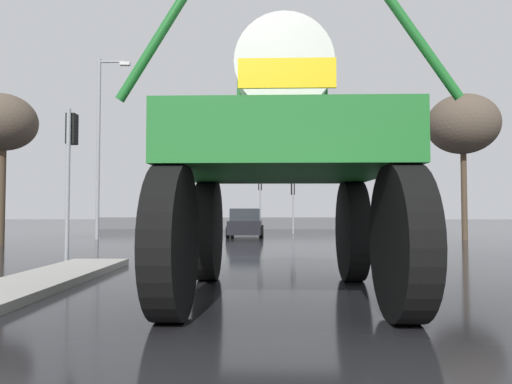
{
  "coord_description": "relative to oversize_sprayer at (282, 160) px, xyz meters",
  "views": [
    {
      "loc": [
        -0.17,
        -2.87,
        1.37
      ],
      "look_at": [
        -0.26,
        7.33,
        1.79
      ],
      "focal_mm": 32.99,
      "sensor_mm": 36.0,
      "label": 1
    }
  ],
  "objects": [
    {
      "name": "roadside_barrier",
      "position": [
        -0.19,
        28.71,
        -1.75
      ],
      "size": [
        25.26,
        0.24,
        0.9
      ],
      "primitive_type": "cube",
      "color": "#59595B",
      "rests_on": "ground"
    },
    {
      "name": "oversize_sprayer",
      "position": [
        0.0,
        0.0,
        0.0
      ],
      "size": [
        4.31,
        5.56,
        4.64
      ],
      "rotation": [
        0.0,
        0.0,
        1.55
      ],
      "color": "black",
      "rests_on": "ground"
    },
    {
      "name": "bare_tree_left",
      "position": [
        -10.8,
        11.15,
        2.7
      ],
      "size": [
        2.71,
        2.71,
        6.13
      ],
      "color": "#473828",
      "rests_on": "ground"
    },
    {
      "name": "traffic_signal_far_right",
      "position": [
        -0.37,
        21.78,
        0.45
      ],
      "size": [
        0.24,
        0.55,
        3.64
      ],
      "color": "gray",
      "rests_on": "ground"
    },
    {
      "name": "traffic_signal_near_left",
      "position": [
        -5.52,
        5.04,
        0.82
      ],
      "size": [
        0.24,
        0.54,
        4.14
      ],
      "color": "gray",
      "rests_on": "ground"
    },
    {
      "name": "sedan_ahead",
      "position": [
        -1.15,
        17.82,
        -1.49
      ],
      "size": [
        1.95,
        4.14,
        1.52
      ],
      "rotation": [
        0.0,
        0.0,
        1.55
      ],
      "color": "black",
      "rests_on": "ground"
    },
    {
      "name": "ground_plane",
      "position": [
        -0.19,
        13.24,
        -2.2
      ],
      "size": [
        120.0,
        120.0,
        0.0
      ],
      "primitive_type": "plane",
      "color": "black"
    },
    {
      "name": "traffic_signal_far_left",
      "position": [
        1.69,
        21.78,
        0.23
      ],
      "size": [
        0.24,
        0.55,
        3.35
      ],
      "color": "gray",
      "rests_on": "ground"
    },
    {
      "name": "traffic_signal_near_right",
      "position": [
        3.5,
        5.04,
        0.59
      ],
      "size": [
        0.24,
        0.54,
        3.83
      ],
      "color": "gray",
      "rests_on": "ground"
    },
    {
      "name": "bare_tree_right",
      "position": [
        9.4,
        14.89,
        3.33
      ],
      "size": [
        3.38,
        3.38,
        7.0
      ],
      "color": "#473828",
      "rests_on": "ground"
    },
    {
      "name": "streetlight_far_left",
      "position": [
        -8.25,
        15.34,
        2.69
      ],
      "size": [
        1.62,
        0.24,
        8.95
      ],
      "color": "gray",
      "rests_on": "ground"
    }
  ]
}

